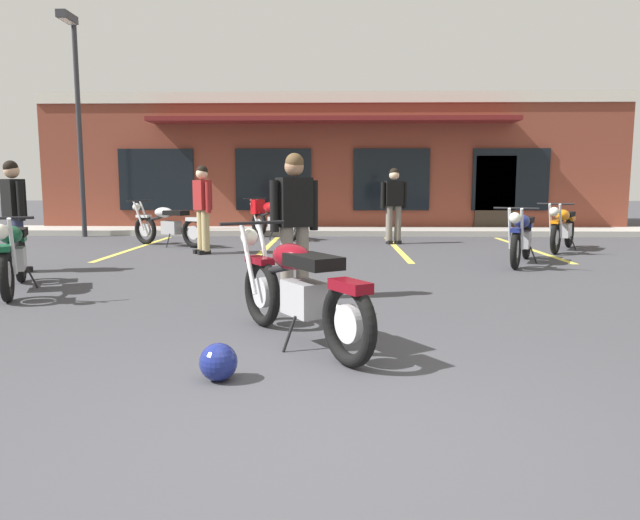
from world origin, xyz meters
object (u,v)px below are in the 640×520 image
at_px(person_in_black_shirt, 14,209).
at_px(person_by_back_row, 394,201).
at_px(helmet_on_pavement, 218,362).
at_px(motorcycle_red_sportbike, 522,236).
at_px(motorcycle_orange_scrambler, 13,255).
at_px(motorcycle_silver_naked, 563,228).
at_px(motorcycle_blue_standard, 272,217).
at_px(person_in_shorts_foreground, 294,217).
at_px(parking_lot_lamp_post, 76,98).
at_px(person_near_building, 203,204).
at_px(motorcycle_foreground_classic, 298,289).
at_px(motorcycle_green_cafe_racer, 168,225).

distance_m(person_in_black_shirt, person_by_back_row, 7.51).
height_order(person_in_black_shirt, helmet_on_pavement, person_in_black_shirt).
height_order(motorcycle_red_sportbike, motorcycle_orange_scrambler, same).
xyz_separation_m(motorcycle_silver_naked, motorcycle_blue_standard, (-6.09, 2.49, 0.07)).
bearing_deg(motorcycle_blue_standard, motorcycle_silver_naked, -22.27).
height_order(motorcycle_silver_naked, person_in_black_shirt, person_in_black_shirt).
relative_size(person_in_shorts_foreground, parking_lot_lamp_post, 0.31).
relative_size(person_in_shorts_foreground, person_by_back_row, 1.00).
relative_size(motorcycle_silver_naked, helmet_on_pavement, 7.19).
height_order(motorcycle_orange_scrambler, person_near_building, person_near_building).
bearing_deg(person_near_building, helmet_on_pavement, -76.64).
xyz_separation_m(motorcycle_foreground_classic, person_near_building, (-2.20, 6.25, 0.49)).
bearing_deg(parking_lot_lamp_post, motorcycle_red_sportbike, -26.73).
xyz_separation_m(motorcycle_silver_naked, person_in_black_shirt, (-9.36, -3.08, 0.49)).
bearing_deg(parking_lot_lamp_post, motorcycle_silver_naked, -14.31).
bearing_deg(person_by_back_row, person_near_building, -152.73).
xyz_separation_m(motorcycle_orange_scrambler, person_by_back_row, (5.28, 5.97, 0.49)).
distance_m(helmet_on_pavement, parking_lot_lamp_post, 12.47).
distance_m(motorcycle_silver_naked, motorcycle_orange_scrambler, 9.72).
relative_size(person_in_black_shirt, person_near_building, 1.00).
bearing_deg(person_by_back_row, motorcycle_foreground_classic, -101.15).
height_order(motorcycle_green_cafe_racer, person_in_black_shirt, person_in_black_shirt).
height_order(person_in_black_shirt, person_by_back_row, same).
bearing_deg(motorcycle_red_sportbike, parking_lot_lamp_post, 153.27).
bearing_deg(motorcycle_silver_naked, motorcycle_orange_scrambler, -151.19).
bearing_deg(person_in_black_shirt, motorcycle_green_cafe_racer, 72.06).
xyz_separation_m(motorcycle_foreground_classic, motorcycle_red_sportbike, (3.42, 4.96, 0.00)).
bearing_deg(motorcycle_orange_scrambler, motorcycle_blue_standard, 71.27).
relative_size(motorcycle_red_sportbike, motorcycle_orange_scrambler, 0.99).
relative_size(motorcycle_red_sportbike, helmet_on_pavement, 7.58).
relative_size(person_in_black_shirt, person_by_back_row, 1.00).
height_order(motorcycle_blue_standard, person_near_building, person_near_building).
distance_m(motorcycle_foreground_classic, helmet_on_pavement, 1.12).
distance_m(motorcycle_green_cafe_racer, motorcycle_orange_scrambler, 5.41).
relative_size(motorcycle_red_sportbike, person_by_back_row, 1.18).
xyz_separation_m(motorcycle_foreground_classic, motorcycle_orange_scrambler, (-3.66, 2.25, 0.00)).
bearing_deg(motorcycle_foreground_classic, motorcycle_silver_naked, 54.97).
bearing_deg(person_near_building, person_in_shorts_foreground, -64.84).
distance_m(person_by_back_row, person_near_building, 4.30).
xyz_separation_m(motorcycle_silver_naked, person_in_shorts_foreground, (-5.02, -5.02, 0.49)).
relative_size(motorcycle_red_sportbike, person_near_building, 1.18).
xyz_separation_m(motorcycle_red_sportbike, motorcycle_orange_scrambler, (-7.08, -2.71, 0.00)).
relative_size(person_in_black_shirt, parking_lot_lamp_post, 0.31).
height_order(motorcycle_orange_scrambler, person_in_black_shirt, person_in_black_shirt).
bearing_deg(motorcycle_silver_naked, person_near_building, -174.46).
bearing_deg(motorcycle_green_cafe_racer, motorcycle_red_sportbike, -21.91).
relative_size(motorcycle_silver_naked, motorcycle_green_cafe_racer, 0.99).
height_order(motorcycle_green_cafe_racer, person_by_back_row, person_by_back_row).
bearing_deg(motorcycle_red_sportbike, motorcycle_blue_standard, 136.07).
distance_m(motorcycle_foreground_classic, motorcycle_silver_naked, 8.47).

